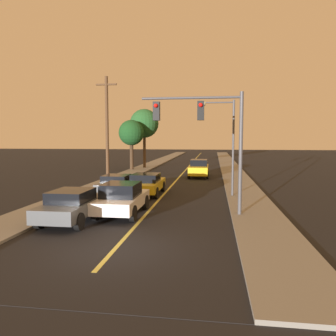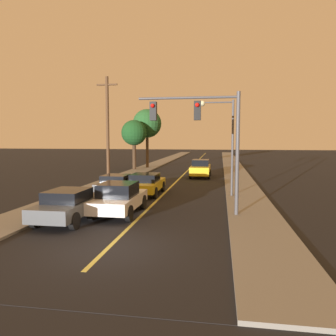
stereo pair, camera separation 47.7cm
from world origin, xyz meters
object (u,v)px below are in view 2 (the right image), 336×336
at_px(car_near_lane_second, 146,183).
at_px(traffic_signal_mast, 204,127).
at_px(streetlamp_right, 223,133).
at_px(car_outer_lane_front, 69,204).
at_px(utility_pole_left, 108,130).
at_px(car_outer_lane_second, 116,184).
at_px(car_far_oncoming, 200,168).
at_px(tree_left_far, 147,124).
at_px(car_near_lane_front, 119,198).
at_px(tree_left_near, 134,133).

bearing_deg(car_near_lane_second, traffic_signal_mast, -52.69).
bearing_deg(car_near_lane_second, streetlamp_right, -1.41).
relative_size(car_outer_lane_front, utility_pole_left, 0.54).
xyz_separation_m(car_outer_lane_second, utility_pole_left, (-1.76, 3.45, 3.66)).
relative_size(car_far_oncoming, traffic_signal_mast, 0.79).
bearing_deg(car_far_oncoming, tree_left_far, -49.71).
bearing_deg(streetlamp_right, car_far_oncoming, 100.94).
distance_m(car_outer_lane_second, car_far_oncoming, 12.10).
bearing_deg(traffic_signal_mast, utility_pole_left, 133.07).
xyz_separation_m(car_far_oncoming, traffic_signal_mast, (1.09, -15.86, 3.42)).
relative_size(traffic_signal_mast, utility_pole_left, 0.70).
xyz_separation_m(traffic_signal_mast, utility_pole_left, (-7.69, 8.23, 0.12)).
bearing_deg(car_far_oncoming, car_near_lane_front, 79.48).
bearing_deg(car_near_lane_second, tree_left_far, 102.37).
xyz_separation_m(tree_left_near, tree_left_far, (0.97, 2.66, 1.20)).
bearing_deg(traffic_signal_mast, car_far_oncoming, 93.93).
bearing_deg(car_far_oncoming, car_near_lane_second, 73.90).
xyz_separation_m(car_near_lane_second, car_far_oncoming, (3.02, 10.47, 0.11)).
xyz_separation_m(utility_pole_left, tree_left_far, (-0.57, 16.10, 1.15)).
xyz_separation_m(car_outer_lane_second, traffic_signal_mast, (5.93, -4.78, 3.54)).
distance_m(traffic_signal_mast, tree_left_near, 23.55).
bearing_deg(traffic_signal_mast, car_near_lane_second, 127.31).
bearing_deg(tree_left_near, car_near_lane_front, -76.92).
relative_size(tree_left_near, tree_left_far, 0.80).
relative_size(car_far_oncoming, utility_pole_left, 0.55).
relative_size(car_near_lane_front, car_far_oncoming, 0.95).
height_order(car_near_lane_front, car_near_lane_second, car_near_lane_front).
distance_m(car_outer_lane_front, tree_left_near, 24.17).
height_order(car_far_oncoming, tree_left_far, tree_left_far).
distance_m(traffic_signal_mast, streetlamp_right, 5.36).
distance_m(car_outer_lane_second, tree_left_far, 20.27).
bearing_deg(tree_left_far, car_outer_lane_front, -84.94).
xyz_separation_m(car_near_lane_second, utility_pole_left, (-3.58, 2.83, 3.66)).
height_order(car_near_lane_front, traffic_signal_mast, traffic_signal_mast).
distance_m(car_outer_lane_front, traffic_signal_mast, 7.18).
relative_size(car_near_lane_front, car_near_lane_second, 0.98).
bearing_deg(car_outer_lane_second, traffic_signal_mast, -38.84).
relative_size(car_near_lane_front, tree_left_far, 0.60).
bearing_deg(car_near_lane_second, car_near_lane_front, -90.00).
relative_size(traffic_signal_mast, streetlamp_right, 0.96).
bearing_deg(car_outer_lane_front, streetlamp_right, 46.56).
distance_m(car_near_lane_second, streetlamp_right, 6.08).
xyz_separation_m(car_outer_lane_front, car_outer_lane_second, (0.00, 6.78, -0.03)).
relative_size(car_near_lane_second, traffic_signal_mast, 0.77).
xyz_separation_m(car_near_lane_second, car_outer_lane_second, (-1.82, -0.62, -0.00)).
height_order(streetlamp_right, tree_left_far, tree_left_far).
height_order(car_near_lane_second, car_outer_lane_second, car_near_lane_second).
height_order(car_outer_lane_second, utility_pole_left, utility_pole_left).
bearing_deg(utility_pole_left, tree_left_far, 92.03).
xyz_separation_m(car_outer_lane_front, traffic_signal_mast, (5.93, 2.01, 3.51)).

